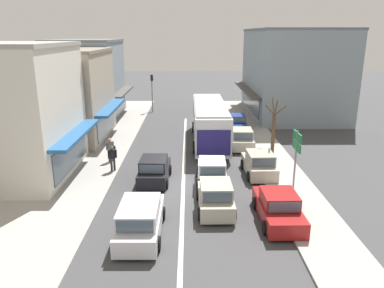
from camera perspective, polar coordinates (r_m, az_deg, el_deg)
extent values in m
plane|color=#3F3F42|center=(22.02, -1.34, -6.35)|extent=(140.00, 140.00, 0.00)
cube|color=silver|center=(25.75, -1.22, -2.89)|extent=(0.20, 28.00, 0.01)
cube|color=#A39E96|center=(28.53, -14.96, -1.38)|extent=(5.20, 44.00, 0.14)
cube|color=#A39E96|center=(28.25, 11.51, -1.35)|extent=(2.80, 44.00, 0.12)
cube|color=silver|center=(24.81, -25.69, 4.09)|extent=(6.49, 7.96, 7.83)
cube|color=#23568E|center=(23.75, -17.23, 1.48)|extent=(1.10, 7.33, 0.20)
cube|color=#425160|center=(24.22, -17.93, -1.50)|extent=(0.06, 6.37, 1.80)
cube|color=#A19D92|center=(24.38, -26.88, 13.37)|extent=(6.65, 7.96, 0.24)
cube|color=#B2A38E|center=(32.64, -19.46, 6.77)|extent=(7.29, 8.32, 7.14)
cube|color=#23568E|center=(31.70, -12.27, 5.47)|extent=(1.10, 7.65, 0.20)
cube|color=#425160|center=(32.05, -12.86, 3.17)|extent=(0.06, 6.65, 1.80)
cube|color=gray|center=(32.28, -20.10, 13.22)|extent=(7.45, 8.32, 0.24)
cube|color=#84939E|center=(40.95, -15.61, 9.32)|extent=(6.29, 8.87, 7.75)
cube|color=#4C4742|center=(40.33, -10.50, 7.86)|extent=(1.10, 8.16, 0.20)
cube|color=#425160|center=(40.61, -10.99, 6.03)|extent=(0.06, 7.10, 1.80)
cube|color=slate|center=(40.69, -16.06, 14.91)|extent=(6.45, 8.87, 0.24)
cube|color=#84939E|center=(42.33, 15.04, 10.31)|extent=(8.80, 13.81, 8.83)
cube|color=#4C4742|center=(41.53, 8.34, 8.20)|extent=(1.10, 12.70, 0.20)
cube|color=#425160|center=(41.79, 8.84, 6.42)|extent=(0.06, 11.05, 1.80)
cube|color=slate|center=(42.14, 15.52, 16.45)|extent=(8.96, 13.81, 0.24)
cube|color=silver|center=(30.12, 2.70, 3.43)|extent=(2.53, 10.81, 2.70)
cube|color=#425160|center=(30.03, 2.71, 4.18)|extent=(2.57, 10.38, 0.90)
cube|color=navy|center=(24.92, 3.33, 0.17)|extent=(2.25, 0.07, 1.76)
cube|color=#A8A8AC|center=(29.83, 2.74, 6.07)|extent=(2.41, 9.94, 0.12)
cylinder|color=black|center=(33.63, 0.26, 2.59)|extent=(0.26, 0.96, 0.96)
cylinder|color=black|center=(33.75, 4.51, 2.59)|extent=(0.26, 0.96, 0.96)
cylinder|color=black|center=(27.54, 0.38, -0.55)|extent=(0.26, 0.96, 0.96)
cylinder|color=black|center=(27.68, 5.57, -0.54)|extent=(0.26, 0.96, 0.96)
cube|color=black|center=(22.63, -5.72, -4.37)|extent=(1.77, 3.76, 0.76)
cube|color=black|center=(22.11, -5.87, -2.95)|extent=(1.59, 1.95, 0.64)
cube|color=#425160|center=(23.02, -5.57, -2.15)|extent=(1.40, 0.11, 0.54)
cube|color=#425160|center=(21.21, -6.20, -3.82)|extent=(1.37, 0.11, 0.51)
cylinder|color=black|center=(23.85, -7.34, -3.86)|extent=(0.20, 0.63, 0.62)
cylinder|color=black|center=(23.65, -3.40, -3.92)|extent=(0.20, 0.63, 0.62)
cylinder|color=black|center=(21.81, -8.22, -5.88)|extent=(0.20, 0.63, 0.62)
cylinder|color=black|center=(21.59, -3.90, -5.97)|extent=(0.20, 0.63, 0.62)
cube|color=#B7B29E|center=(19.04, 3.55, -8.47)|extent=(1.68, 3.72, 0.76)
cube|color=#B7B29E|center=(18.48, 3.66, -6.89)|extent=(1.54, 1.92, 0.64)
cube|color=#425160|center=(19.37, 3.43, -5.75)|extent=(1.40, 0.08, 0.54)
cube|color=#425160|center=(17.60, 3.92, -8.14)|extent=(1.37, 0.08, 0.51)
cylinder|color=black|center=(20.09, 0.94, -7.71)|extent=(0.19, 0.62, 0.62)
cylinder|color=black|center=(20.21, 5.63, -7.63)|extent=(0.19, 0.62, 0.62)
cylinder|color=black|center=(18.09, 1.19, -10.58)|extent=(0.19, 0.62, 0.62)
cylinder|color=black|center=(18.22, 6.43, -10.47)|extent=(0.19, 0.62, 0.62)
cube|color=silver|center=(17.01, -7.80, -11.82)|extent=(1.80, 4.51, 0.76)
cube|color=silver|center=(16.37, -8.06, -10.17)|extent=(1.66, 2.61, 0.68)
cube|color=#425160|center=(17.55, -7.47, -8.25)|extent=(1.51, 0.07, 0.58)
cube|color=#425160|center=(15.21, -8.74, -12.39)|extent=(1.48, 0.07, 0.54)
cylinder|color=black|center=(18.42, -9.98, -10.33)|extent=(0.19, 0.62, 0.62)
cylinder|color=black|center=(18.20, -4.42, -10.45)|extent=(0.19, 0.62, 0.62)
cylinder|color=black|center=(16.10, -11.62, -14.63)|extent=(0.19, 0.62, 0.62)
cylinder|color=black|center=(15.85, -5.16, -14.86)|extent=(0.19, 0.62, 0.62)
cube|color=silver|center=(22.19, 3.04, -4.74)|extent=(1.75, 3.75, 0.76)
cube|color=silver|center=(21.66, 3.09, -3.30)|extent=(1.58, 1.95, 0.64)
cube|color=#425160|center=(22.58, 3.01, -2.47)|extent=(1.40, 0.10, 0.54)
cube|color=#425160|center=(20.75, 3.16, -4.21)|extent=(1.37, 0.10, 0.51)
cylinder|color=black|center=(23.29, 0.93, -4.22)|extent=(0.20, 0.63, 0.62)
cylinder|color=black|center=(23.34, 4.97, -4.24)|extent=(0.20, 0.63, 0.62)
cylinder|color=black|center=(21.23, 0.89, -6.34)|extent=(0.20, 0.63, 0.62)
cylinder|color=black|center=(21.28, 5.33, -6.35)|extent=(0.20, 0.63, 0.62)
cube|color=maroon|center=(18.40, 12.96, -9.84)|extent=(1.76, 4.22, 0.72)
cube|color=maroon|center=(18.04, 13.17, -8.10)|extent=(1.58, 1.81, 0.60)
cube|color=#425160|center=(18.85, 12.51, -6.95)|extent=(1.44, 0.07, 0.51)
cube|color=#425160|center=(17.23, 13.90, -9.35)|extent=(1.40, 0.07, 0.48)
cylinder|color=black|center=(19.42, 9.56, -8.84)|extent=(0.19, 0.62, 0.62)
cylinder|color=black|center=(19.80, 14.51, -8.64)|extent=(0.19, 0.62, 0.62)
cylinder|color=black|center=(17.22, 11.07, -12.40)|extent=(0.19, 0.62, 0.62)
cylinder|color=black|center=(17.65, 16.67, -12.06)|extent=(0.19, 0.62, 0.62)
cube|color=#B7B29E|center=(23.89, 10.13, -3.42)|extent=(1.75, 3.75, 0.76)
cube|color=#B7B29E|center=(23.38, 10.37, -2.05)|extent=(1.58, 1.94, 0.64)
cube|color=#425160|center=(24.28, 9.88, -1.33)|extent=(1.40, 0.10, 0.54)
cube|color=#425160|center=(22.49, 10.89, -2.83)|extent=(1.37, 0.10, 0.51)
cylinder|color=black|center=(24.82, 7.72, -3.05)|extent=(0.20, 0.63, 0.62)
cylinder|color=black|center=(25.16, 11.41, -2.97)|extent=(0.20, 0.63, 0.62)
cylinder|color=black|center=(22.78, 8.66, -4.90)|extent=(0.20, 0.63, 0.62)
cylinder|color=black|center=(23.14, 12.66, -4.78)|extent=(0.20, 0.63, 0.62)
cube|color=#B7B29E|center=(29.36, 7.51, 0.47)|extent=(1.72, 3.73, 0.76)
cube|color=#B7B29E|center=(28.89, 7.63, 1.64)|extent=(1.56, 1.93, 0.64)
cube|color=#425160|center=(29.83, 7.41, 2.11)|extent=(1.40, 0.09, 0.54)
cube|color=#425160|center=(27.96, 7.85, 1.13)|extent=(1.37, 0.09, 0.51)
cylinder|color=black|center=(30.40, 5.72, 0.67)|extent=(0.19, 0.62, 0.62)
cylinder|color=black|center=(30.59, 8.79, 0.66)|extent=(0.19, 0.62, 0.62)
cylinder|color=black|center=(28.28, 6.10, -0.55)|extent=(0.19, 0.62, 0.62)
cylinder|color=black|center=(28.48, 9.38, -0.56)|extent=(0.19, 0.62, 0.62)
cube|color=navy|center=(34.63, 6.68, 2.94)|extent=(1.86, 4.26, 0.72)
cube|color=navy|center=(34.39, 6.73, 3.97)|extent=(1.62, 1.85, 0.60)
cube|color=#425160|center=(35.29, 6.60, 4.29)|extent=(1.44, 0.11, 0.51)
cube|color=#425160|center=(33.50, 6.87, 3.63)|extent=(1.41, 0.11, 0.48)
cylinder|color=black|center=(35.83, 5.12, 3.11)|extent=(0.20, 0.63, 0.62)
cylinder|color=black|center=(35.99, 7.86, 3.08)|extent=(0.20, 0.63, 0.62)
cylinder|color=black|center=(33.39, 5.38, 2.12)|extent=(0.20, 0.63, 0.62)
cylinder|color=black|center=(33.56, 8.32, 2.09)|extent=(0.20, 0.63, 0.62)
cylinder|color=gray|center=(42.57, -6.10, 7.66)|extent=(0.12, 0.12, 4.20)
cube|color=black|center=(42.34, -6.17, 10.00)|extent=(0.24, 0.24, 0.68)
sphere|color=red|center=(42.30, -5.99, 10.31)|extent=(0.13, 0.13, 0.13)
sphere|color=black|center=(42.32, -5.98, 10.02)|extent=(0.13, 0.13, 0.13)
sphere|color=black|center=(42.35, -5.97, 9.72)|extent=(0.13, 0.13, 0.13)
cylinder|color=gray|center=(21.08, 15.44, -2.78)|extent=(0.10, 0.10, 3.60)
cube|color=#19753D|center=(20.64, 15.77, 1.14)|extent=(0.08, 1.40, 0.44)
cube|color=white|center=(20.65, 15.89, 1.14)|extent=(0.01, 1.10, 0.10)
cube|color=#19753D|center=(20.78, 15.65, -0.33)|extent=(0.08, 1.40, 0.44)
cube|color=white|center=(20.79, 15.77, -0.33)|extent=(0.01, 1.10, 0.10)
cylinder|color=brown|center=(25.63, 12.22, 0.60)|extent=(0.24, 0.24, 3.39)
cylinder|color=brown|center=(25.54, 12.31, 5.65)|extent=(0.10, 0.94, 1.11)
cylinder|color=brown|center=(25.25, 13.28, 4.99)|extent=(0.77, 0.10, 0.71)
cylinder|color=brown|center=(24.81, 12.69, 5.43)|extent=(0.10, 0.73, 1.18)
cylinder|color=brown|center=(25.10, 11.79, 5.07)|extent=(0.71, 0.10, 0.74)
cylinder|color=#4C4742|center=(26.09, -12.50, -1.74)|extent=(0.14, 0.14, 0.84)
cylinder|color=#4C4742|center=(26.16, -12.13, -1.67)|extent=(0.14, 0.14, 0.84)
cube|color=slate|center=(25.92, -12.41, -0.24)|extent=(0.42, 0.38, 0.56)
sphere|color=tan|center=(25.81, -12.46, 0.61)|extent=(0.22, 0.22, 0.22)
cylinder|color=slate|center=(25.84, -12.90, -0.32)|extent=(0.09, 0.09, 0.54)
cylinder|color=slate|center=(26.01, -11.92, -0.15)|extent=(0.09, 0.09, 0.54)
cube|color=black|center=(26.10, -11.78, -0.50)|extent=(0.22, 0.25, 0.22)
cylinder|color=#333338|center=(24.30, -12.17, -3.09)|extent=(0.14, 0.14, 0.84)
cylinder|color=#333338|center=(24.32, -11.75, -3.04)|extent=(0.14, 0.14, 0.84)
cube|color=black|center=(24.09, -12.05, -1.49)|extent=(0.41, 0.33, 0.56)
sphere|color=brown|center=(23.97, -12.11, -0.58)|extent=(0.22, 0.22, 0.22)
cylinder|color=black|center=(24.06, -12.62, -1.55)|extent=(0.09, 0.09, 0.54)
cylinder|color=black|center=(24.12, -11.49, -1.44)|extent=(0.09, 0.09, 0.54)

